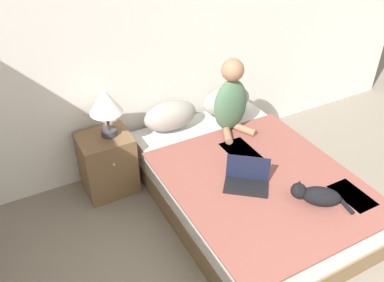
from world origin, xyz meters
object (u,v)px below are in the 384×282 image
(laptop_open, at_px, (247,180))
(bed, at_px, (247,188))
(pillow_far, at_px, (226,101))
(nightstand, at_px, (108,163))
(person_sitting, at_px, (231,100))
(pillow_near, at_px, (170,116))
(cat_tabby, at_px, (316,195))
(table_lamp, at_px, (105,103))

(laptop_open, bearing_deg, bed, 88.18)
(pillow_far, distance_m, laptop_open, 1.17)
(nightstand, bearing_deg, person_sitting, -11.58)
(pillow_near, distance_m, cat_tabby, 1.60)
(pillow_far, distance_m, table_lamp, 1.33)
(pillow_near, xyz_separation_m, laptop_open, (0.18, -1.07, -0.10))
(pillow_far, xyz_separation_m, cat_tabby, (-0.13, -1.51, -0.06))
(bed, xyz_separation_m, pillow_near, (-0.32, 0.90, 0.38))
(pillow_near, bearing_deg, table_lamp, -176.24)
(cat_tabby, bearing_deg, pillow_far, -54.71)
(pillow_near, xyz_separation_m, pillow_far, (0.65, 0.00, 0.00))
(bed, xyz_separation_m, nightstand, (-1.02, 0.85, 0.08))
(pillow_far, bearing_deg, table_lamp, -178.14)
(pillow_near, height_order, laptop_open, pillow_near)
(table_lamp, bearing_deg, person_sitting, -12.36)
(pillow_far, distance_m, cat_tabby, 1.51)
(nightstand, bearing_deg, table_lamp, 3.80)
(cat_tabby, relative_size, table_lamp, 0.82)
(person_sitting, distance_m, nightstand, 1.32)
(pillow_near, bearing_deg, nightstand, -176.24)
(pillow_near, height_order, cat_tabby, pillow_near)
(bed, height_order, laptop_open, laptop_open)
(cat_tabby, bearing_deg, bed, -32.08)
(bed, height_order, cat_tabby, cat_tabby)
(cat_tabby, height_order, laptop_open, laptop_open)
(pillow_near, relative_size, cat_tabby, 1.41)
(bed, distance_m, pillow_far, 1.03)
(pillow_far, xyz_separation_m, nightstand, (-1.34, -0.05, -0.30))
(bed, height_order, table_lamp, table_lamp)
(person_sitting, bearing_deg, nightstand, 168.42)
(pillow_near, bearing_deg, pillow_far, 0.00)
(nightstand, bearing_deg, pillow_far, 1.95)
(laptop_open, xyz_separation_m, table_lamp, (-0.81, 1.03, 0.43))
(person_sitting, xyz_separation_m, cat_tabby, (0.01, -1.22, -0.25))
(nightstand, distance_m, table_lamp, 0.64)
(bed, relative_size, table_lamp, 4.51)
(cat_tabby, relative_size, laptop_open, 0.89)
(pillow_near, bearing_deg, laptop_open, -80.63)
(bed, bearing_deg, laptop_open, -130.75)
(laptop_open, height_order, nightstand, laptop_open)
(pillow_far, bearing_deg, nightstand, -178.05)
(person_sitting, bearing_deg, table_lamp, 167.64)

